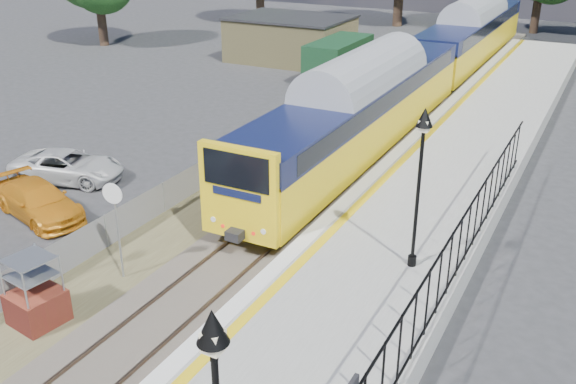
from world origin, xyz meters
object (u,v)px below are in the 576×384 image
Objects in this scene: car_white at (68,166)px; victorian_lamp_north at (422,152)px; train at (430,61)px; car_yellow at (39,201)px; speed_sign at (115,214)px; brick_plinth at (35,292)px.

victorian_lamp_north is at bearing -112.84° from car_white.
victorian_lamp_north is at bearing -75.00° from train.
train reaches higher than car_yellow.
car_yellow is 3.35m from car_white.
car_white is at bearing 173.70° from victorian_lamp_north.
speed_sign is at bearing -157.41° from victorian_lamp_north.
speed_sign reaches higher than car_yellow.
victorian_lamp_north reaches higher than car_yellow.
train reaches higher than brick_plinth.
speed_sign is 8.69m from car_white.
car_yellow is at bearing -168.55° from car_white.
speed_sign is (-2.50, -23.03, -0.19)m from train.
brick_plinth reaches higher than car_yellow.
car_white is at bearing 130.68° from brick_plinth.
car_yellow is at bearing -110.65° from train.
car_white is (-9.52, -18.15, -1.72)m from train.
victorian_lamp_north is 1.48× the size of speed_sign.
car_white is at bearing -117.69° from train.
victorian_lamp_north is at bearing 12.67° from speed_sign.
victorian_lamp_north is 1.03× the size of car_white.
train reaches higher than speed_sign.
brick_plinth is at bearing -143.96° from victorian_lamp_north.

